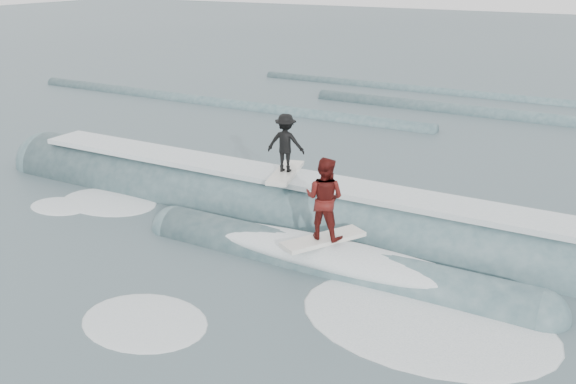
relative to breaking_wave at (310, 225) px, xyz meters
The scene contains 6 objects.
ground 3.00m from the breaking_wave, 95.85° to the right, with size 160.00×160.00×0.00m, color #394C53.
breaking_wave is the anchor object (origin of this frame).
surfer_black 2.16m from the breaking_wave, 158.29° to the left, with size 1.10×2.07×1.65m.
surfer_red 2.69m from the breaking_wave, 54.80° to the right, with size 1.47×2.01×1.97m.
whitewater 3.88m from the breaking_wave, 79.42° to the right, with size 14.03×8.57×0.10m.
far_swells 14.86m from the breaking_wave, 99.18° to the left, with size 36.85×8.65×0.80m.
Camera 1 is at (7.37, -10.72, 6.56)m, focal length 40.00 mm.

